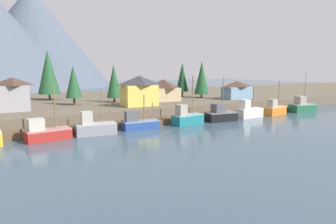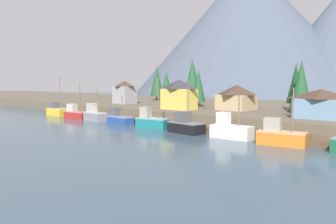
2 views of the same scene
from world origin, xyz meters
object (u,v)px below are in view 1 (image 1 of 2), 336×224
(fishing_boat_blue, at_px, (139,123))
(conifer_mid_left, at_px, (114,81))
(fishing_boat_grey, at_px, (95,127))
(house_yellow, at_px, (139,91))
(house_blue, at_px, (237,90))
(house_grey, at_px, (13,94))
(fishing_boat_teal, at_px, (187,118))
(fishing_boat_red, at_px, (46,133))
(fishing_boat_green, at_px, (302,106))
(conifer_mid_right, at_px, (73,82))
(conifer_near_left, at_px, (202,78))
(conifer_back_right, at_px, (48,72))
(fishing_boat_black, at_px, (220,115))
(fishing_boat_orange, at_px, (275,109))
(fishing_boat_white, at_px, (249,111))
(house_tan, at_px, (163,90))
(conifer_near_right, at_px, (182,77))

(fishing_boat_blue, bearing_deg, conifer_mid_left, 84.54)
(conifer_mid_left, bearing_deg, fishing_boat_grey, -117.29)
(fishing_boat_blue, height_order, house_yellow, house_yellow)
(house_blue, bearing_deg, house_grey, 175.81)
(fishing_boat_teal, bearing_deg, fishing_boat_red, 171.69)
(house_blue, xyz_separation_m, house_yellow, (-29.23, -0.98, 0.87))
(fishing_boat_grey, distance_m, fishing_boat_green, 51.77)
(fishing_boat_teal, bearing_deg, conifer_mid_right, 117.95)
(fishing_boat_green, bearing_deg, conifer_mid_left, 159.33)
(conifer_near_left, xyz_separation_m, conifer_mid_right, (-35.12, 0.22, -0.46))
(fishing_boat_blue, distance_m, conifer_back_right, 38.18)
(house_grey, distance_m, conifer_near_left, 47.58)
(house_grey, bearing_deg, fishing_boat_green, -15.82)
(fishing_boat_black, bearing_deg, conifer_near_left, 68.97)
(fishing_boat_red, xyz_separation_m, fishing_boat_orange, (49.37, 0.11, 0.12))
(fishing_boat_white, bearing_deg, house_blue, 53.29)
(fishing_boat_grey, relative_size, house_blue, 0.93)
(house_yellow, distance_m, conifer_near_left, 24.92)
(fishing_boat_black, distance_m, conifer_back_right, 46.17)
(fishing_boat_grey, height_order, fishing_boat_teal, fishing_boat_teal)
(fishing_boat_teal, xyz_separation_m, fishing_boat_orange, (24.33, 0.00, -0.01))
(fishing_boat_grey, relative_size, fishing_boat_white, 1.14)
(fishing_boat_green, bearing_deg, fishing_boat_red, -171.27)
(fishing_boat_grey, xyz_separation_m, house_yellow, (13.75, 12.52, 4.58))
(house_blue, height_order, conifer_back_right, conifer_back_right)
(house_tan, height_order, house_yellow, house_yellow)
(fishing_boat_black, bearing_deg, conifer_mid_left, 128.62)
(fishing_boat_black, xyz_separation_m, fishing_boat_orange, (16.28, 0.12, 0.01))
(fishing_boat_black, bearing_deg, fishing_boat_orange, 6.90)
(fishing_boat_orange, bearing_deg, fishing_boat_blue, 169.48)
(fishing_boat_teal, bearing_deg, house_grey, 139.68)
(fishing_boat_green, distance_m, house_blue, 16.68)
(fishing_boat_teal, height_order, conifer_back_right, conifer_back_right)
(house_blue, bearing_deg, fishing_boat_green, -57.32)
(house_blue, bearing_deg, fishing_boat_red, -164.82)
(conifer_near_right, xyz_separation_m, conifer_mid_right, (-32.09, -5.10, -0.56))
(fishing_boat_grey, height_order, conifer_near_right, conifer_near_right)
(fishing_boat_white, xyz_separation_m, house_blue, (8.76, 13.21, 3.68))
(conifer_mid_left, height_order, conifer_back_right, conifer_back_right)
(fishing_boat_blue, height_order, fishing_boat_teal, fishing_boat_teal)
(fishing_boat_red, xyz_separation_m, fishing_boat_black, (33.08, -0.01, 0.11))
(fishing_boat_black, xyz_separation_m, fishing_boat_green, (25.95, -0.06, 0.08))
(fishing_boat_black, height_order, conifer_back_right, conifer_back_right)
(fishing_boat_black, bearing_deg, conifer_near_right, 79.60)
(house_yellow, distance_m, conifer_mid_right, 15.02)
(house_tan, relative_size, house_grey, 1.14)
(fishing_boat_green, bearing_deg, conifer_near_right, 132.45)
(fishing_boat_white, bearing_deg, fishing_boat_green, -4.76)
(fishing_boat_red, xyz_separation_m, house_blue, (50.24, 13.63, 3.82))
(fishing_boat_black, relative_size, conifer_near_right, 0.90)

